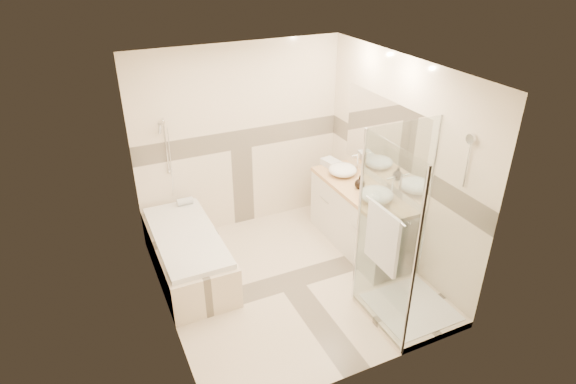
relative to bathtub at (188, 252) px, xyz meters
name	(u,v)px	position (x,y,z in m)	size (l,w,h in m)	color
room	(294,185)	(1.08, -0.64, 0.95)	(2.82, 3.02, 2.52)	beige
bathtub	(188,252)	(0.00, 0.00, 0.00)	(0.75, 1.70, 0.56)	beige
vanity	(359,217)	(2.15, -0.35, 0.12)	(0.58, 1.62, 0.85)	white
shower_enclosure	(402,274)	(1.86, -1.62, 0.20)	(0.96, 0.93, 2.04)	beige
vessel_sink_near	(343,170)	(2.13, 0.07, 0.62)	(0.37, 0.37, 0.15)	white
vessel_sink_far	(376,195)	(2.13, -0.70, 0.62)	(0.40, 0.40, 0.16)	white
faucet_near	(357,161)	(2.35, 0.07, 0.69)	(0.11, 0.03, 0.26)	silver
faucet_far	(392,185)	(2.35, -0.70, 0.70)	(0.11, 0.03, 0.28)	silver
amenity_bottle_a	(360,183)	(2.13, -0.34, 0.62)	(0.07, 0.07, 0.15)	black
amenity_bottle_b	(360,182)	(2.13, -0.34, 0.63)	(0.13, 0.13, 0.17)	black
folded_towels	(331,163)	(2.13, 0.36, 0.59)	(0.17, 0.28, 0.09)	silver
rolled_towel	(185,201)	(0.17, 0.68, 0.30)	(0.09, 0.09, 0.20)	silver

